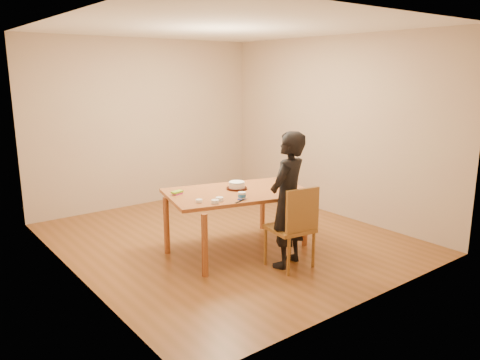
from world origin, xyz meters
TOP-DOWN VIEW (x-y plane):
  - room_shell at (0.00, 0.34)m, footprint 4.00×4.50m
  - dining_table at (-0.13, -0.39)m, footprint 1.90×1.40m
  - dining_chair at (0.02, -1.17)m, footprint 0.51×0.51m
  - cake_plate at (-0.07, -0.31)m, footprint 0.26×0.26m
  - cake at (-0.07, -0.31)m, footprint 0.20×0.20m
  - frosting_dome at (-0.07, -0.31)m, footprint 0.19×0.19m
  - frosting_tub at (-0.31, -0.71)m, footprint 0.09×0.09m
  - frosting_lid at (-0.32, -0.72)m, footprint 0.09×0.09m
  - frosting_dollop at (-0.32, -0.72)m, footprint 0.04×0.04m
  - ramekin_green at (-0.56, -0.62)m, footprint 0.09×0.09m
  - ramekin_yellow at (-0.78, -0.54)m, footprint 0.08×0.08m
  - ramekin_multi at (-0.66, -0.68)m, footprint 0.09×0.09m
  - candy_box_pink at (-0.78, -0.08)m, footprint 0.13×0.09m
  - candy_box_green at (-0.79, -0.07)m, footprint 0.16×0.10m
  - spatula at (-0.39, -0.78)m, footprint 0.17×0.07m
  - person at (0.02, -1.12)m, footprint 0.66×0.54m

SIDE VIEW (x-z plane):
  - dining_chair at x=0.02m, z-range 0.43..0.47m
  - dining_table at x=-0.13m, z-range 0.71..0.75m
  - frosting_lid at x=-0.32m, z-range 0.75..0.76m
  - spatula at x=-0.39m, z-range 0.75..0.76m
  - candy_box_pink at x=-0.78m, z-range 0.75..0.77m
  - cake_plate at x=-0.07m, z-range 0.75..0.77m
  - frosting_dollop at x=-0.32m, z-range 0.76..0.78m
  - ramekin_yellow at x=-0.78m, z-range 0.75..0.79m
  - ramekin_multi at x=-0.66m, z-range 0.75..0.79m
  - ramekin_green at x=-0.56m, z-range 0.75..0.79m
  - person at x=0.02m, z-range 0.00..1.55m
  - candy_box_green at x=-0.79m, z-range 0.77..0.79m
  - frosting_tub at x=-0.31m, z-range 0.75..0.83m
  - cake at x=-0.07m, z-range 0.77..0.83m
  - frosting_dome at x=-0.07m, z-range 0.83..0.86m
  - room_shell at x=0.00m, z-range 0.00..2.70m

